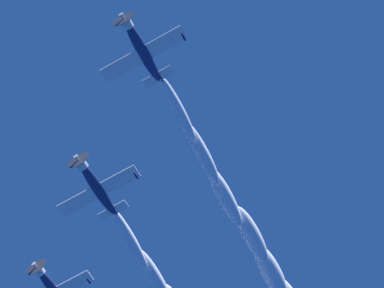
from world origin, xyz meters
The scene contains 3 objects.
airplane_lead centered at (-5.04, 2.64, 81.15)m, with size 8.56×9.17×4.01m.
airplane_left_wingman centered at (-20.89, -1.22, 78.99)m, with size 8.61×9.26×3.79m.
smoke_trail_lead centered at (-29.64, 18.55, 84.05)m, with size 34.95×23.38×6.15m.
Camera 1 is at (16.81, 6.01, 1.65)m, focal length 70.73 mm.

